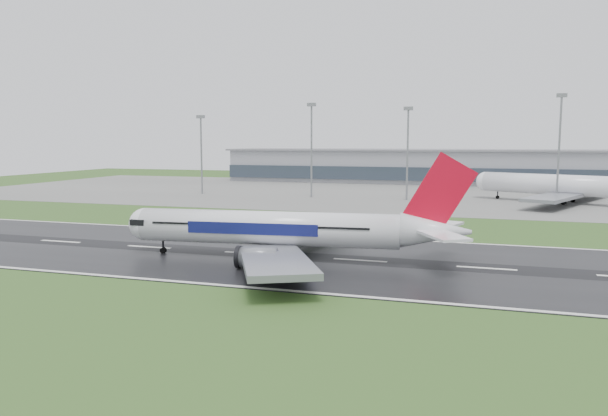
% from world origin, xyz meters
% --- Properties ---
extents(ground, '(520.00, 520.00, 0.00)m').
position_xyz_m(ground, '(0.00, 0.00, 0.00)').
color(ground, '#2B4E1C').
rests_on(ground, ground).
extents(runway, '(400.00, 45.00, 0.10)m').
position_xyz_m(runway, '(0.00, 0.00, 0.05)').
color(runway, black).
rests_on(runway, ground).
extents(apron, '(400.00, 130.00, 0.08)m').
position_xyz_m(apron, '(0.00, 125.00, 0.04)').
color(apron, slate).
rests_on(apron, ground).
extents(terminal, '(240.00, 36.00, 15.00)m').
position_xyz_m(terminal, '(0.00, 185.00, 7.50)').
color(terminal, gray).
rests_on(terminal, ground).
extents(main_airliner, '(63.48, 61.00, 17.18)m').
position_xyz_m(main_airliner, '(-31.35, -2.15, 8.69)').
color(main_airliner, white).
rests_on(main_airliner, runway).
extents(parked_airliner, '(81.63, 79.38, 18.56)m').
position_xyz_m(parked_airliner, '(24.71, 104.48, 9.36)').
color(parked_airliner, white).
rests_on(parked_airliner, apron).
extents(floodmast_0, '(0.64, 0.64, 27.98)m').
position_xyz_m(floodmast_0, '(-100.84, 100.00, 13.99)').
color(floodmast_0, gray).
rests_on(floodmast_0, ground).
extents(floodmast_1, '(0.64, 0.64, 31.60)m').
position_xyz_m(floodmast_1, '(-58.21, 100.00, 15.80)').
color(floodmast_1, gray).
rests_on(floodmast_1, ground).
extents(floodmast_2, '(0.64, 0.64, 29.73)m').
position_xyz_m(floodmast_2, '(-24.98, 100.00, 14.86)').
color(floodmast_2, gray).
rests_on(floodmast_2, ground).
extents(floodmast_3, '(0.64, 0.64, 32.92)m').
position_xyz_m(floodmast_3, '(21.19, 100.00, 16.46)').
color(floodmast_3, gray).
rests_on(floodmast_3, ground).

